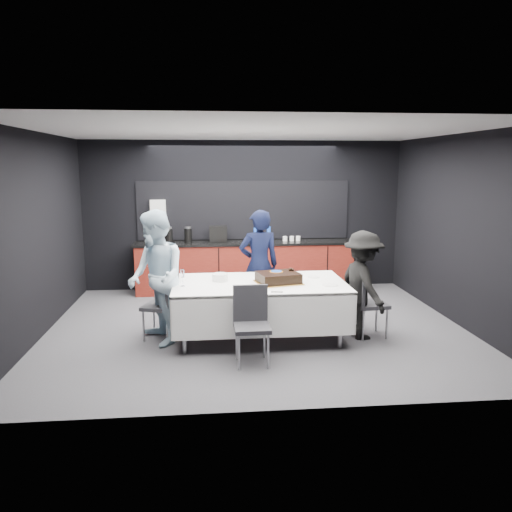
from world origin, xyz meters
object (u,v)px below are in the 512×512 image
(party_table, at_px, (260,292))
(chair_near, at_px, (251,319))
(person_center, at_px, (259,265))
(person_right, at_px, (363,285))
(cake_assembly, at_px, (278,278))
(plate_stack, at_px, (220,277))
(person_left, at_px, (156,278))
(chair_right, at_px, (365,299))
(champagne_flute, at_px, (182,274))
(chair_left, at_px, (165,301))

(party_table, relative_size, chair_near, 2.51)
(person_center, relative_size, person_right, 1.14)
(cake_assembly, height_order, chair_near, cake_assembly)
(plate_stack, xyz_separation_m, person_left, (-0.84, -0.22, 0.06))
(chair_near, xyz_separation_m, person_right, (1.59, 0.72, 0.20))
(chair_right, relative_size, person_right, 0.63)
(chair_near, bearing_deg, party_table, 77.48)
(plate_stack, xyz_separation_m, chair_right, (1.98, -0.23, -0.30))
(person_center, bearing_deg, champagne_flute, 34.14)
(person_left, bearing_deg, chair_near, 34.53)
(chair_left, xyz_separation_m, person_left, (-0.09, -0.16, 0.36))
(chair_right, bearing_deg, person_center, 145.50)
(chair_right, height_order, chair_near, same)
(party_table, xyz_separation_m, person_center, (0.08, 0.85, 0.20))
(cake_assembly, height_order, chair_right, cake_assembly)
(cake_assembly, bearing_deg, party_table, 165.59)
(plate_stack, xyz_separation_m, champagne_flute, (-0.50, -0.26, 0.11))
(party_table, distance_m, chair_right, 1.46)
(champagne_flute, height_order, person_center, person_center)
(cake_assembly, bearing_deg, plate_stack, 165.92)
(chair_near, bearing_deg, chair_right, 24.54)
(chair_left, height_order, chair_right, same)
(champagne_flute, bearing_deg, person_center, 41.63)
(chair_right, xyz_separation_m, person_left, (-2.83, 0.00, 0.36))
(chair_right, distance_m, person_center, 1.70)
(person_center, bearing_deg, chair_near, 73.55)
(chair_left, relative_size, chair_near, 1.00)
(chair_near, xyz_separation_m, person_center, (0.27, 1.69, 0.31))
(person_center, bearing_deg, chair_right, 138.00)
(champagne_flute, distance_m, chair_left, 0.52)
(person_center, xyz_separation_m, person_right, (1.32, -0.98, -0.11))
(plate_stack, xyz_separation_m, chair_left, (-0.75, -0.06, -0.30))
(champagne_flute, relative_size, person_left, 0.13)
(chair_near, bearing_deg, person_left, 147.56)
(plate_stack, distance_m, person_left, 0.87)
(plate_stack, xyz_separation_m, chair_near, (0.34, -0.98, -0.30))
(chair_left, bearing_deg, person_center, 29.88)
(plate_stack, relative_size, person_center, 0.13)
(cake_assembly, xyz_separation_m, person_right, (1.15, -0.06, -0.11))
(champagne_flute, height_order, person_right, person_right)
(chair_left, height_order, chair_near, same)
(person_right, bearing_deg, chair_left, 73.85)
(person_left, bearing_deg, cake_assembly, 67.94)
(party_table, height_order, person_center, person_center)
(cake_assembly, relative_size, person_right, 0.45)
(cake_assembly, xyz_separation_m, chair_right, (1.21, -0.03, -0.32))
(chair_left, distance_m, chair_near, 1.42)
(chair_near, relative_size, person_right, 0.63)
(party_table, height_order, chair_right, chair_right)
(chair_left, bearing_deg, chair_near, -39.91)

